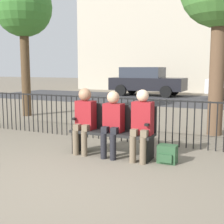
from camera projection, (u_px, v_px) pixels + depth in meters
ground_plane at (60, 187)px, 4.15m from camera, size 80.00×80.00×0.00m
park_bench at (114, 129)px, 5.63m from camera, size 1.52×0.45×0.92m
seated_person_0 at (84, 117)px, 5.72m from camera, size 0.34×0.39×1.21m
seated_person_1 at (112, 120)px, 5.48m from camera, size 0.34×0.39×1.17m
seated_person_2 at (142, 121)px, 5.25m from camera, size 0.34×0.39×1.22m
backpack at (167, 154)px, 5.19m from camera, size 0.31×0.25×0.30m
fence_railing at (134, 116)px, 6.57m from camera, size 9.01×0.03×0.95m
tree_1 at (23, 10)px, 9.92m from camera, size 1.85×1.85×4.41m
street_surface at (203, 101)px, 14.92m from camera, size 24.00×6.00×0.01m
parked_car_0 at (146, 81)px, 17.85m from camera, size 4.20×1.94×1.62m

